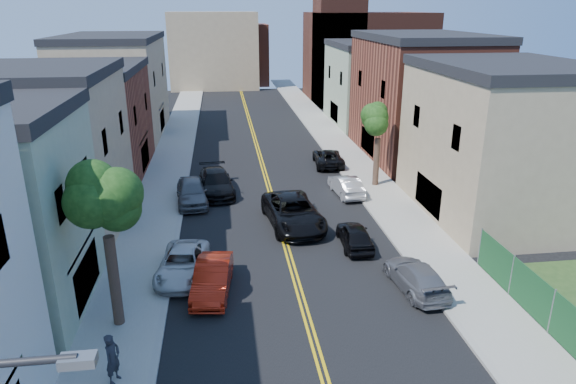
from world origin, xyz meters
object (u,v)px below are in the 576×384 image
object	(u,v)px
black_car_left	(216,183)
silver_car_right	(346,186)
dark_car_right_far	(328,158)
red_sedan	(212,278)
black_suv_lane	(293,212)
pedestrian_left	(113,358)
grey_car_left	(192,192)
black_car_right	(355,235)
grey_car_right	(416,276)
white_pickup	(183,264)

from	to	relation	value
black_car_left	silver_car_right	world-z (taller)	black_car_left
black_car_left	dark_car_right_far	world-z (taller)	black_car_left
red_sedan	black_suv_lane	bearing A→B (deg)	63.13
dark_car_right_far	pedestrian_left	size ratio (longest dim) A/B	2.62
pedestrian_left	dark_car_right_far	bearing A→B (deg)	-3.08
grey_car_left	black_suv_lane	distance (m)	7.82
black_car_right	black_suv_lane	bearing A→B (deg)	-46.03
grey_car_left	black_suv_lane	size ratio (longest dim) A/B	0.77
dark_car_right_far	grey_car_left	bearing A→B (deg)	38.99
dark_car_right_far	pedestrian_left	bearing A→B (deg)	67.31
black_car_left	grey_car_right	xyz separation A→B (m)	(9.37, -14.71, -0.16)
silver_car_right	dark_car_right_far	size ratio (longest dim) A/B	0.86
red_sedan	dark_car_right_far	bearing A→B (deg)	70.64
black_suv_lane	white_pickup	bearing A→B (deg)	-145.13
red_sedan	white_pickup	bearing A→B (deg)	136.17
black_car_left	grey_car_right	distance (m)	17.44
red_sedan	black_suv_lane	distance (m)	8.74
grey_car_right	pedestrian_left	bearing A→B (deg)	15.67
dark_car_right_far	black_suv_lane	distance (m)	13.16
black_car_right	silver_car_right	world-z (taller)	silver_car_right
grey_car_right	silver_car_right	bearing A→B (deg)	-94.35
red_sedan	grey_car_left	bearing A→B (deg)	103.63
black_suv_lane	pedestrian_left	distance (m)	15.52
grey_car_left	dark_car_right_far	bearing A→B (deg)	29.55
black_car_left	black_suv_lane	size ratio (longest dim) A/B	0.88
dark_car_right_far	white_pickup	bearing A→B (deg)	62.47
white_pickup	pedestrian_left	bearing A→B (deg)	-97.75
grey_car_left	pedestrian_left	world-z (taller)	pedestrian_left
white_pickup	grey_car_right	xyz separation A→B (m)	(11.00, -2.72, -0.01)
white_pickup	black_suv_lane	world-z (taller)	black_suv_lane
dark_car_right_far	black_suv_lane	bearing A→B (deg)	73.24
grey_car_left	black_car_right	size ratio (longest dim) A/B	1.26
black_suv_lane	black_car_right	bearing A→B (deg)	-54.29
white_pickup	black_car_right	world-z (taller)	same
black_car_left	black_car_right	size ratio (longest dim) A/B	1.43
red_sedan	pedestrian_left	bearing A→B (deg)	-113.40
black_car_left	white_pickup	bearing A→B (deg)	-103.72
black_car_left	grey_car_right	bearing A→B (deg)	-63.48
black_car_right	pedestrian_left	distance (m)	14.92
grey_car_left	pedestrian_left	xyz separation A→B (m)	(-1.91, -17.82, 0.25)
grey_car_right	pedestrian_left	xyz separation A→B (m)	(-12.91, -4.95, 0.43)
red_sedan	white_pickup	size ratio (longest dim) A/B	0.93
black_car_right	pedestrian_left	xyz separation A→B (m)	(-11.21, -9.83, 0.42)
white_pickup	silver_car_right	size ratio (longest dim) A/B	1.14
silver_car_right	black_suv_lane	bearing A→B (deg)	42.69
silver_car_right	dark_car_right_far	bearing A→B (deg)	-96.94
red_sedan	dark_car_right_far	xyz separation A→B (m)	(9.52, 19.59, -0.05)
silver_car_right	black_car_right	bearing A→B (deg)	74.65
dark_car_right_far	black_suv_lane	size ratio (longest dim) A/B	0.77
grey_car_left	pedestrian_left	distance (m)	17.92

